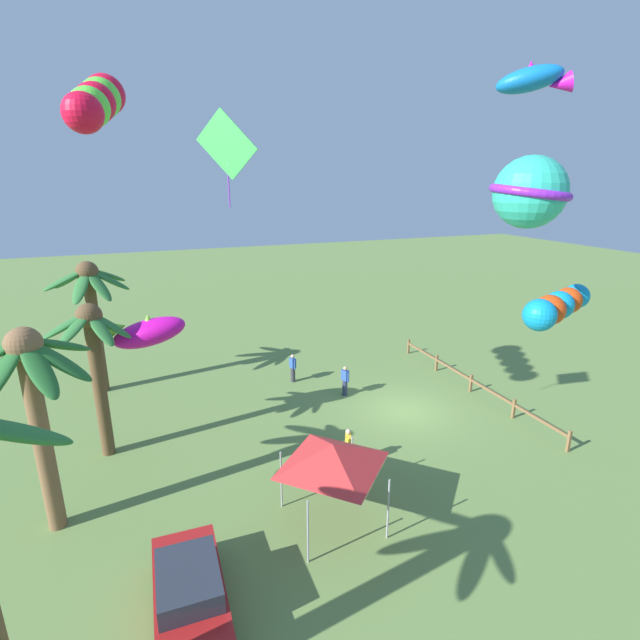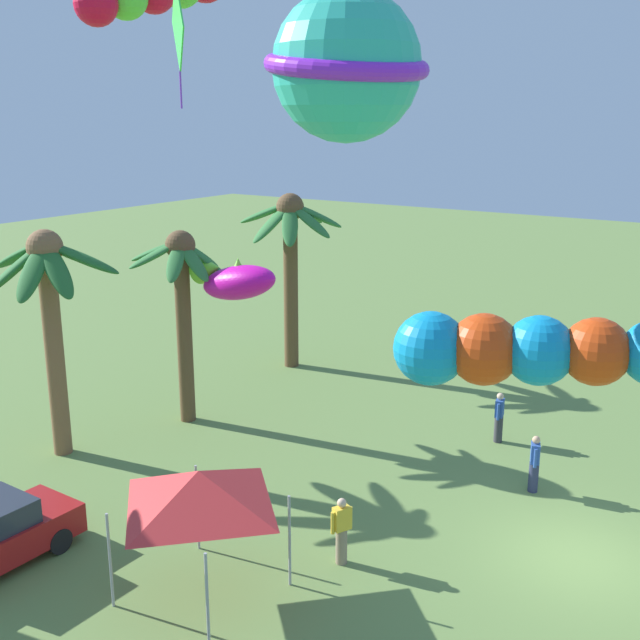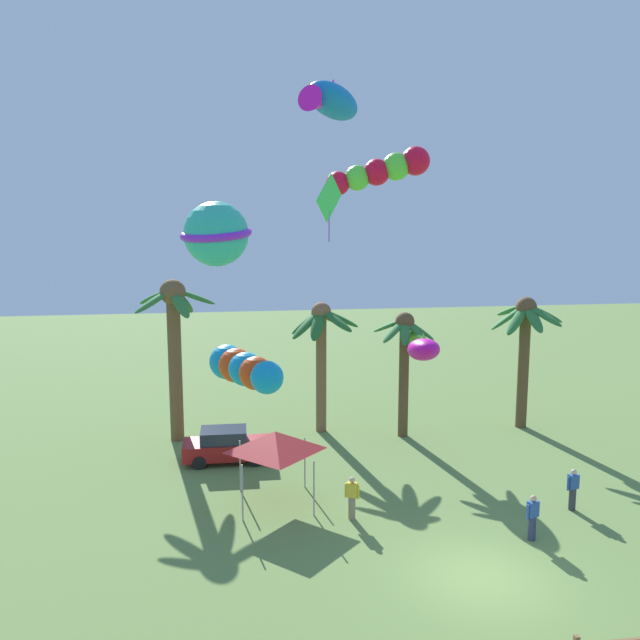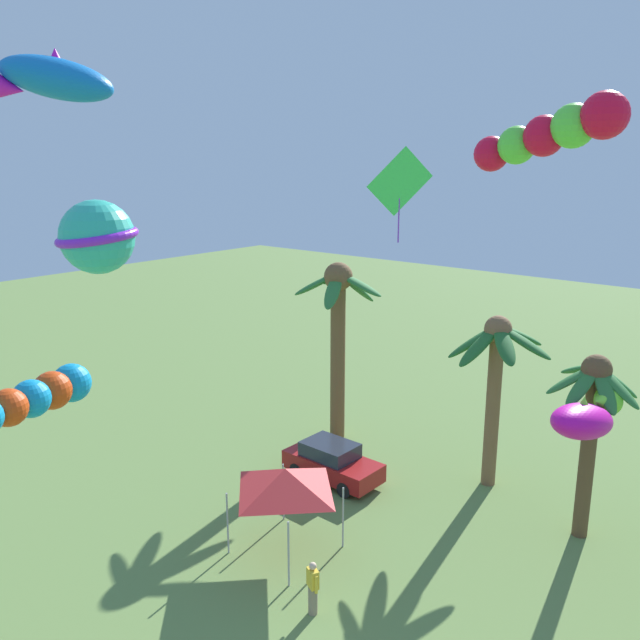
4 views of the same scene
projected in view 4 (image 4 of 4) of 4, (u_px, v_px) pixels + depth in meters
palm_tree_0 at (592, 408)px, 20.85m from camera, size 3.06×3.16×6.29m
palm_tree_1 at (497, 361)px, 24.22m from camera, size 3.78×3.91×6.70m
palm_tree_3 at (338, 317)px, 28.36m from camera, size 3.97×3.55×7.97m
parked_car_0 at (332, 462)px, 25.53m from camera, size 3.94×1.81×1.51m
spectator_0 at (313, 588)px, 17.95m from camera, size 0.50×0.37×1.59m
festival_tent at (285, 480)px, 20.50m from camera, size 2.86×2.86×2.85m
kite_fish_0 at (50, 79)px, 11.92m from camera, size 2.05×2.35×1.09m
kite_diamond_1 at (400, 183)px, 18.52m from camera, size 1.27×1.50×2.70m
kite_tube_2 at (37, 396)px, 15.10m from camera, size 1.82×3.41×1.02m
kite_ball_3 at (97, 237)px, 16.37m from camera, size 2.86×2.86×1.86m
kite_tube_4 at (551, 133)px, 18.87m from camera, size 4.66×1.72×2.20m
kite_fish_5 at (585, 418)px, 19.17m from camera, size 1.78×3.45×1.63m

